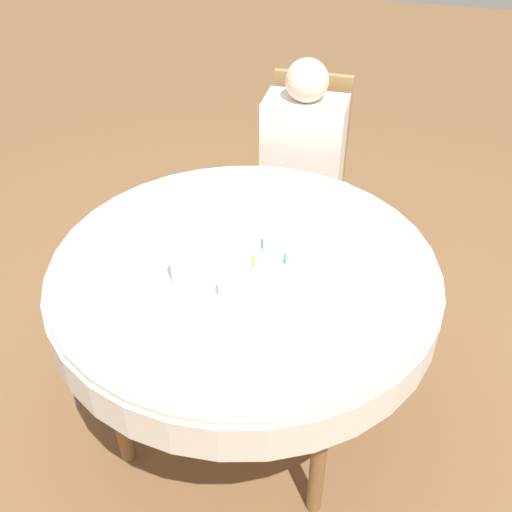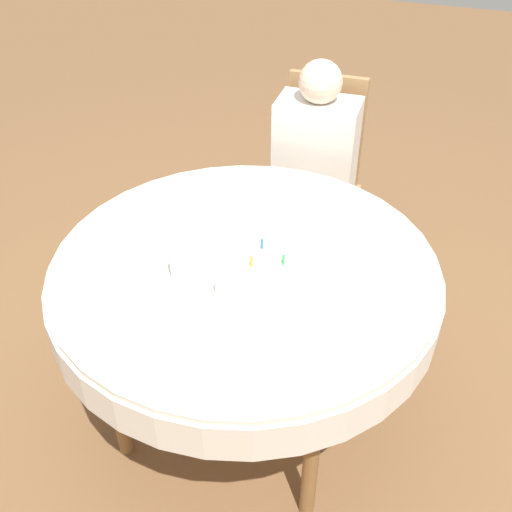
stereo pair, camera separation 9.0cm
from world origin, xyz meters
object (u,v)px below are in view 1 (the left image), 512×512
object	(u,v)px
chair	(305,177)
birthday_cake	(266,271)
person	(302,160)
drinking_glass	(181,266)

from	to	relation	value
chair	birthday_cake	distance (m)	1.06
chair	birthday_cake	bearing A→B (deg)	-86.75
chair	person	world-z (taller)	person
drinking_glass	birthday_cake	bearing A→B (deg)	17.52
chair	drinking_glass	xyz separation A→B (m)	(-0.15, -1.10, 0.29)
person	drinking_glass	xyz separation A→B (m)	(-0.15, -1.00, 0.14)
birthday_cake	chair	bearing A→B (deg)	95.39
chair	drinking_glass	distance (m)	1.15
person	birthday_cake	xyz separation A→B (m)	(0.09, -0.92, 0.12)
chair	drinking_glass	size ratio (longest dim) A/B	7.39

